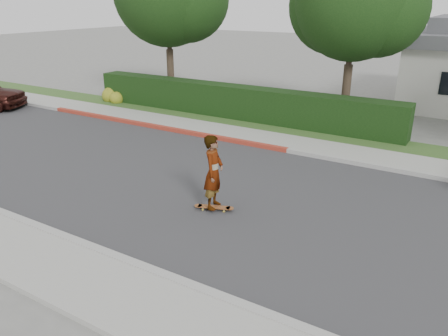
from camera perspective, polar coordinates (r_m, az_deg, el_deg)
The scene contains 13 objects.
ground at distance 12.67m, azimuth -3.27°, elevation -2.38°, with size 120.00×120.00×0.00m, color slate.
road at distance 12.67m, azimuth -3.27°, elevation -2.36°, with size 60.00×8.00×0.01m, color #2D2D30.
curb_near at distance 9.91m, azimuth -16.90°, elevation -10.01°, with size 60.00×0.20×0.15m, color #9E9E99.
sidewalk_near at distance 9.46m, azimuth -20.95°, elevation -12.30°, with size 60.00×1.60×0.12m, color gray.
curb_far at distance 15.97m, azimuth 5.02°, elevation 2.90°, with size 60.00×0.20×0.15m, color #9E9E99.
curb_red_section at distance 18.61m, azimuth -8.96°, elevation 5.37°, with size 12.00×0.21×0.15m, color #9B3122.
sidewalk_far at distance 16.75m, azimuth 6.39°, elevation 3.67°, with size 60.00×1.60×0.12m, color gray.
planting_strip at distance 18.16m, azimuth 8.54°, elevation 4.92°, with size 60.00×1.60×0.10m, color #2D4C1E.
hedge at distance 19.80m, azimuth 1.25°, elevation 8.58°, with size 15.00×1.00×1.50m, color black.
flowering_shrub at distance 23.75m, azimuth -14.35°, elevation 9.03°, with size 1.40×1.00×0.90m.
tree_center at distance 19.44m, azimuth 16.83°, elevation 19.87°, with size 5.66×4.84×7.44m.
skateboard at distance 11.21m, azimuth -1.32°, elevation -5.14°, with size 1.03×0.55×0.10m.
skateboarder at distance 10.82m, azimuth -1.37°, elevation -0.54°, with size 0.69×0.46×1.90m, color white.
Camera 1 is at (6.61, -9.56, 5.05)m, focal length 35.00 mm.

